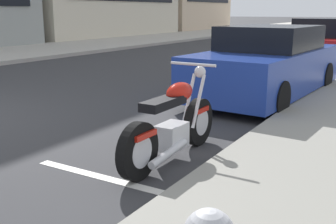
# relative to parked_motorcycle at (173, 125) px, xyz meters

# --- Properties ---
(sidewalk_far_curb) EXTENTS (120.00, 5.00, 0.14)m
(sidewalk_far_curb) POSITION_rel_parked_motorcycle_xyz_m (11.13, 11.72, -0.36)
(sidewalk_far_curb) COLOR #ADA89E
(sidewalk_far_curb) RESTS_ON ground
(parking_stall_stripe) EXTENTS (0.12, 2.20, 0.01)m
(parking_stall_stripe) POSITION_rel_parked_motorcycle_xyz_m (-0.87, 0.16, -0.42)
(parking_stall_stripe) COLOR silver
(parking_stall_stripe) RESTS_ON ground
(parked_motorcycle) EXTENTS (2.00, 0.62, 1.11)m
(parked_motorcycle) POSITION_rel_parked_motorcycle_xyz_m (0.00, 0.00, 0.00)
(parked_motorcycle) COLOR black
(parked_motorcycle) RESTS_ON ground
(parked_car_second_in_row) EXTENTS (4.54, 2.01, 1.45)m
(parked_car_second_in_row) POSITION_rel_parked_motorcycle_xyz_m (4.20, 0.21, 0.26)
(parked_car_second_in_row) COLOR navy
(parked_car_second_in_row) RESTS_ON ground
(parked_car_far_down_curb) EXTENTS (4.13, 2.11, 1.51)m
(parked_car_far_down_curb) POSITION_rel_parked_motorcycle_xyz_m (10.17, 0.17, 0.28)
(parked_car_far_down_curb) COLOR #AD1919
(parked_car_far_down_curb) RESTS_ON ground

